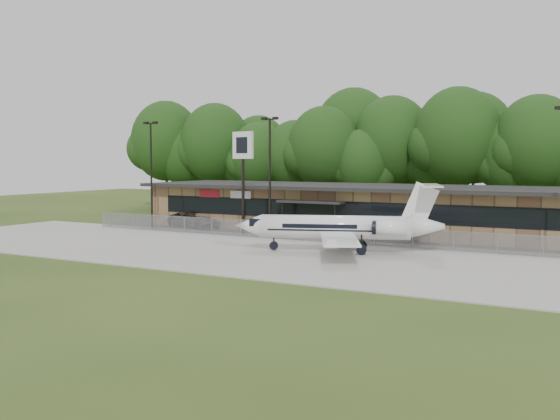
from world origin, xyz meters
The scene contains 11 objects.
ground centered at (0.00, 0.00, 0.00)m, with size 160.00×160.00×0.00m, color #304318.
apron centered at (0.00, 8.00, 0.04)m, with size 64.00×18.00×0.08m, color #9E9B93.
parking_lot centered at (0.00, 19.50, 0.03)m, with size 50.00×9.00×0.06m, color #383835.
terminal centered at (0.00, 23.94, 2.18)m, with size 41.00×11.65×4.30m.
fence centered at (0.00, 15.00, 0.78)m, with size 46.00×0.04×1.52m.
treeline centered at (0.00, 42.00, 7.50)m, with size 72.00×12.00×15.00m, color #153510, non-canonical shape.
light_pole_left centered at (-18.00, 16.50, 5.98)m, with size 1.55×0.30×10.23m.
light_pole_mid centered at (-5.00, 16.50, 5.98)m, with size 1.55×0.30×10.23m.
business_jet centered at (4.23, 10.63, 1.80)m, with size 14.74×13.19×5.03m.
suv centered at (-14.71, 19.15, 0.84)m, with size 2.77×6.01×1.67m, color #343437.
pole_sign centered at (-7.89, 16.79, 6.95)m, with size 2.37×0.87×9.09m.
Camera 1 is at (21.22, -29.93, 6.58)m, focal length 40.00 mm.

